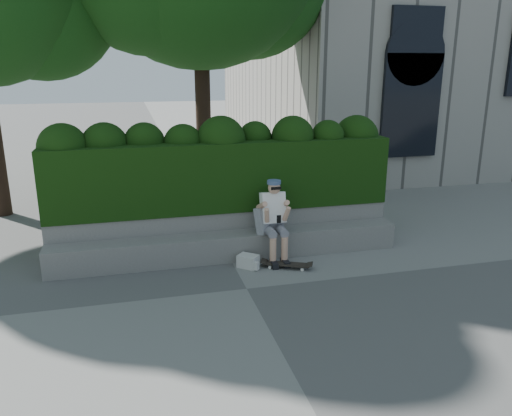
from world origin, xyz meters
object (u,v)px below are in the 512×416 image
object	(u,v)px
backpack_plaid	(265,220)
skateboard	(287,264)
person	(274,217)
backpack_ground	(248,261)

from	to	relation	value
backpack_plaid	skateboard	bearing A→B (deg)	-95.74
skateboard	backpack_plaid	xyz separation A→B (m)	(-0.22, 0.55, 0.61)
person	backpack_ground	distance (m)	0.87
person	backpack_plaid	world-z (taller)	person
skateboard	backpack_plaid	size ratio (longest dim) A/B	1.69
person	skateboard	bearing A→B (deg)	-79.23
skateboard	backpack_ground	distance (m)	0.63
skateboard	backpack_ground	size ratio (longest dim) A/B	2.38
person	backpack_ground	world-z (taller)	person
skateboard	backpack_ground	bearing A→B (deg)	-173.38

